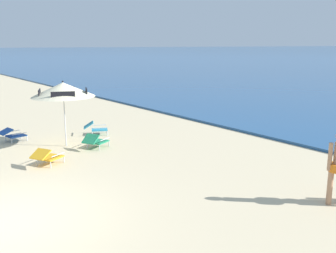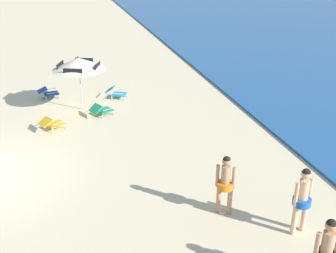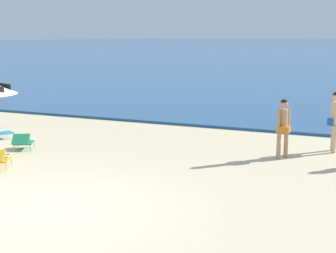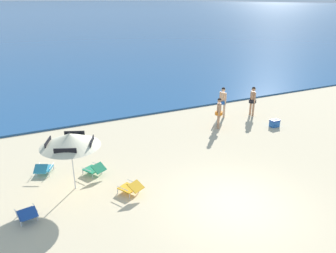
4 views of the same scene
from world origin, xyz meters
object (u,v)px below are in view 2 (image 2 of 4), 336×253
(lounge_chair_beside_umbrella, at_px, (48,92))
(person_standing_near_shore, at_px, (303,197))
(lounge_chair_facing_sea, at_px, (101,110))
(person_standing_beside, at_px, (225,181))
(lounge_chair_under_umbrella, at_px, (116,92))
(lounge_chair_spare_folded, at_px, (52,123))
(beach_umbrella_striped_main, at_px, (78,64))
(person_wading_in, at_px, (326,251))

(lounge_chair_beside_umbrella, bearing_deg, person_standing_near_shore, 26.35)
(person_standing_near_shore, bearing_deg, lounge_chair_beside_umbrella, -153.65)
(lounge_chair_facing_sea, relative_size, person_standing_beside, 0.62)
(lounge_chair_under_umbrella, relative_size, person_standing_near_shore, 0.58)
(lounge_chair_facing_sea, relative_size, lounge_chair_spare_folded, 1.01)
(person_standing_beside, bearing_deg, lounge_chair_facing_sea, -163.67)
(lounge_chair_under_umbrella, distance_m, lounge_chair_beside_umbrella, 3.00)
(lounge_chair_facing_sea, distance_m, lounge_chair_spare_folded, 2.11)
(lounge_chair_under_umbrella, relative_size, person_standing_beside, 0.62)
(beach_umbrella_striped_main, xyz_separation_m, person_standing_near_shore, (9.45, 4.24, -0.93))
(lounge_chair_under_umbrella, relative_size, lounge_chair_facing_sea, 1.00)
(beach_umbrella_striped_main, relative_size, person_wading_in, 1.71)
(beach_umbrella_striped_main, distance_m, lounge_chair_spare_folded, 2.73)
(lounge_chair_beside_umbrella, height_order, lounge_chair_facing_sea, lounge_chair_facing_sea)
(lounge_chair_under_umbrella, height_order, lounge_chair_spare_folded, lounge_chair_under_umbrella)
(beach_umbrella_striped_main, distance_m, lounge_chair_facing_sea, 2.03)
(lounge_chair_spare_folded, xyz_separation_m, person_standing_near_shore, (7.73, 5.51, 0.76))
(lounge_chair_facing_sea, relative_size, person_wading_in, 0.59)
(person_wading_in, bearing_deg, lounge_chair_facing_sea, -163.79)
(lounge_chair_under_umbrella, bearing_deg, lounge_chair_beside_umbrella, -105.91)
(person_standing_near_shore, bearing_deg, person_wading_in, -18.44)
(beach_umbrella_striped_main, height_order, person_standing_near_shore, beach_umbrella_striped_main)
(beach_umbrella_striped_main, distance_m, person_standing_beside, 8.74)
(lounge_chair_under_umbrella, bearing_deg, lounge_chair_facing_sea, -26.64)
(lounge_chair_spare_folded, distance_m, person_standing_beside, 7.71)
(person_standing_near_shore, bearing_deg, lounge_chair_under_umbrella, -165.63)
(lounge_chair_spare_folded, relative_size, person_standing_near_shore, 0.58)
(beach_umbrella_striped_main, height_order, lounge_chair_under_umbrella, beach_umbrella_striped_main)
(lounge_chair_under_umbrella, distance_m, person_standing_beside, 9.24)
(lounge_chair_spare_folded, bearing_deg, beach_umbrella_striped_main, 143.51)
(lounge_chair_under_umbrella, relative_size, lounge_chair_beside_umbrella, 1.09)
(lounge_chair_spare_folded, bearing_deg, person_standing_near_shore, 35.49)
(person_standing_beside, distance_m, person_wading_in, 3.09)
(lounge_chair_under_umbrella, xyz_separation_m, lounge_chair_spare_folded, (2.63, -2.86, 0.00))
(lounge_chair_under_umbrella, distance_m, person_wading_in, 12.30)
(lounge_chair_beside_umbrella, distance_m, person_standing_beside, 10.79)
(lounge_chair_beside_umbrella, relative_size, person_wading_in, 0.54)
(beach_umbrella_striped_main, height_order, lounge_chair_beside_umbrella, beach_umbrella_striped_main)
(lounge_chair_spare_folded, bearing_deg, person_standing_beside, 32.18)
(lounge_chair_beside_umbrella, height_order, person_wading_in, person_wading_in)
(lounge_chair_facing_sea, bearing_deg, beach_umbrella_striped_main, -143.49)
(beach_umbrella_striped_main, bearing_deg, lounge_chair_beside_umbrella, -143.05)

